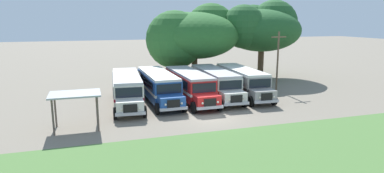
{
  "coord_description": "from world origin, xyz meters",
  "views": [
    {
      "loc": [
        -9.51,
        -24.66,
        7.97
      ],
      "look_at": [
        0.0,
        5.26,
        1.6
      ],
      "focal_mm": 30.95,
      "sensor_mm": 36.0,
      "label": 1
    }
  ],
  "objects_px": {
    "utility_pole": "(278,59)",
    "parked_bus_slot_1": "(158,85)",
    "waiting_shelter": "(75,97)",
    "parked_bus_slot_0": "(127,88)",
    "secondary_tree": "(260,28)",
    "broad_shade_tree": "(192,35)",
    "parked_bus_slot_2": "(189,84)",
    "parked_bus_slot_4": "(242,80)",
    "parked_bus_slot_3": "(215,82)"
  },
  "relations": [
    {
      "from": "parked_bus_slot_0",
      "to": "secondary_tree",
      "type": "xyz_separation_m",
      "value": [
        19.58,
        9.92,
        5.3
      ]
    },
    {
      "from": "parked_bus_slot_1",
      "to": "utility_pole",
      "type": "distance_m",
      "value": 13.94
    },
    {
      "from": "parked_bus_slot_1",
      "to": "utility_pole",
      "type": "height_order",
      "value": "utility_pole"
    },
    {
      "from": "parked_bus_slot_2",
      "to": "parked_bus_slot_4",
      "type": "xyz_separation_m",
      "value": [
        6.01,
        0.38,
        0.0
      ]
    },
    {
      "from": "parked_bus_slot_1",
      "to": "parked_bus_slot_2",
      "type": "distance_m",
      "value": 3.12
    },
    {
      "from": "parked_bus_slot_0",
      "to": "parked_bus_slot_1",
      "type": "xyz_separation_m",
      "value": [
        3.15,
        0.44,
        0.0
      ]
    },
    {
      "from": "parked_bus_slot_2",
      "to": "secondary_tree",
      "type": "bearing_deg",
      "value": 126.21
    },
    {
      "from": "secondary_tree",
      "to": "utility_pole",
      "type": "distance_m",
      "value": 9.88
    },
    {
      "from": "parked_bus_slot_0",
      "to": "parked_bus_slot_3",
      "type": "xyz_separation_m",
      "value": [
        9.18,
        0.4,
        0.0
      ]
    },
    {
      "from": "secondary_tree",
      "to": "parked_bus_slot_3",
      "type": "bearing_deg",
      "value": -137.52
    },
    {
      "from": "secondary_tree",
      "to": "broad_shade_tree",
      "type": "bearing_deg",
      "value": 176.7
    },
    {
      "from": "waiting_shelter",
      "to": "broad_shade_tree",
      "type": "bearing_deg",
      "value": 49.62
    },
    {
      "from": "parked_bus_slot_3",
      "to": "utility_pole",
      "type": "distance_m",
      "value": 8.02
    },
    {
      "from": "waiting_shelter",
      "to": "parked_bus_slot_4",
      "type": "bearing_deg",
      "value": 21.81
    },
    {
      "from": "parked_bus_slot_3",
      "to": "secondary_tree",
      "type": "relative_size",
      "value": 0.92
    },
    {
      "from": "waiting_shelter",
      "to": "parked_bus_slot_0",
      "type": "bearing_deg",
      "value": 55.11
    },
    {
      "from": "parked_bus_slot_2",
      "to": "waiting_shelter",
      "type": "xyz_separation_m",
      "value": [
        -10.67,
        -6.29,
        0.87
      ]
    },
    {
      "from": "parked_bus_slot_2",
      "to": "utility_pole",
      "type": "distance_m",
      "value": 10.95
    },
    {
      "from": "parked_bus_slot_3",
      "to": "secondary_tree",
      "type": "xyz_separation_m",
      "value": [
        10.39,
        9.52,
        5.3
      ]
    },
    {
      "from": "parked_bus_slot_0",
      "to": "parked_bus_slot_1",
      "type": "height_order",
      "value": "same"
    },
    {
      "from": "parked_bus_slot_0",
      "to": "broad_shade_tree",
      "type": "relative_size",
      "value": 0.84
    },
    {
      "from": "parked_bus_slot_1",
      "to": "broad_shade_tree",
      "type": "bearing_deg",
      "value": 145.39
    },
    {
      "from": "parked_bus_slot_0",
      "to": "parked_bus_slot_4",
      "type": "distance_m",
      "value": 12.24
    },
    {
      "from": "parked_bus_slot_3",
      "to": "secondary_tree",
      "type": "distance_m",
      "value": 15.06
    },
    {
      "from": "parked_bus_slot_2",
      "to": "parked_bus_slot_4",
      "type": "distance_m",
      "value": 6.03
    },
    {
      "from": "parked_bus_slot_2",
      "to": "waiting_shelter",
      "type": "distance_m",
      "value": 12.42
    },
    {
      "from": "parked_bus_slot_3",
      "to": "parked_bus_slot_0",
      "type": "bearing_deg",
      "value": -85.43
    },
    {
      "from": "parked_bus_slot_1",
      "to": "waiting_shelter",
      "type": "distance_m",
      "value": 10.25
    },
    {
      "from": "parked_bus_slot_4",
      "to": "broad_shade_tree",
      "type": "relative_size",
      "value": 0.84
    },
    {
      "from": "parked_bus_slot_4",
      "to": "broad_shade_tree",
      "type": "height_order",
      "value": "broad_shade_tree"
    },
    {
      "from": "parked_bus_slot_2",
      "to": "parked_bus_slot_1",
      "type": "bearing_deg",
      "value": -100.43
    },
    {
      "from": "utility_pole",
      "to": "parked_bus_slot_1",
      "type": "bearing_deg",
      "value": -177.73
    },
    {
      "from": "secondary_tree",
      "to": "waiting_shelter",
      "type": "bearing_deg",
      "value": -145.85
    },
    {
      "from": "parked_bus_slot_0",
      "to": "parked_bus_slot_2",
      "type": "distance_m",
      "value": 6.22
    },
    {
      "from": "parked_bus_slot_1",
      "to": "parked_bus_slot_2",
      "type": "height_order",
      "value": "same"
    },
    {
      "from": "parked_bus_slot_0",
      "to": "broad_shade_tree",
      "type": "distance_m",
      "value": 15.05
    },
    {
      "from": "parked_bus_slot_2",
      "to": "parked_bus_slot_4",
      "type": "bearing_deg",
      "value": 93.02
    },
    {
      "from": "waiting_shelter",
      "to": "parked_bus_slot_3",
      "type": "bearing_deg",
      "value": 26.44
    },
    {
      "from": "utility_pole",
      "to": "parked_bus_slot_4",
      "type": "bearing_deg",
      "value": -171.61
    },
    {
      "from": "parked_bus_slot_0",
      "to": "waiting_shelter",
      "type": "bearing_deg",
      "value": -30.67
    },
    {
      "from": "utility_pole",
      "to": "waiting_shelter",
      "type": "xyz_separation_m",
      "value": [
        -21.38,
        -7.37,
        -1.12
      ]
    },
    {
      "from": "parked_bus_slot_2",
      "to": "utility_pole",
      "type": "height_order",
      "value": "utility_pole"
    },
    {
      "from": "parked_bus_slot_2",
      "to": "broad_shade_tree",
      "type": "xyz_separation_m",
      "value": [
        3.67,
        10.56,
        4.37
      ]
    },
    {
      "from": "parked_bus_slot_1",
      "to": "broad_shade_tree",
      "type": "xyz_separation_m",
      "value": [
        6.74,
        10.03,
        4.37
      ]
    },
    {
      "from": "parked_bus_slot_3",
      "to": "waiting_shelter",
      "type": "height_order",
      "value": "parked_bus_slot_3"
    },
    {
      "from": "parked_bus_slot_2",
      "to": "utility_pole",
      "type": "bearing_deg",
      "value": 95.11
    },
    {
      "from": "secondary_tree",
      "to": "utility_pole",
      "type": "bearing_deg",
      "value": -106.5
    },
    {
      "from": "parked_bus_slot_3",
      "to": "secondary_tree",
      "type": "height_order",
      "value": "secondary_tree"
    },
    {
      "from": "parked_bus_slot_3",
      "to": "utility_pole",
      "type": "xyz_separation_m",
      "value": [
        7.75,
        0.59,
        2.0
      ]
    },
    {
      "from": "parked_bus_slot_2",
      "to": "secondary_tree",
      "type": "xyz_separation_m",
      "value": [
        13.36,
        10.0,
        5.3
      ]
    }
  ]
}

